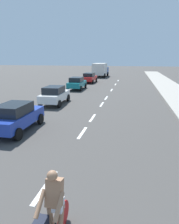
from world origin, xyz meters
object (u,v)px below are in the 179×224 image
object	(u,v)px
cyclist	(51,214)
delivery_truck	(100,70)
parked_car_red	(89,78)
parked_car_teal	(77,83)
parked_car_white	(55,95)
parked_car_blue	(16,116)

from	to	relation	value
cyclist	delivery_truck	world-z (taller)	delivery_truck
cyclist	parked_car_red	size ratio (longest dim) A/B	0.44
parked_car_teal	parked_car_red	size ratio (longest dim) A/B	0.96
parked_car_white	parked_car_blue	bearing A→B (deg)	-88.80
cyclist	parked_car_teal	bearing A→B (deg)	-74.86
parked_car_blue	parked_car_white	bearing A→B (deg)	92.24
parked_car_white	delivery_truck	distance (m)	26.17
cyclist	parked_car_teal	distance (m)	22.21
parked_car_blue	parked_car_red	bearing A→B (deg)	90.60
parked_car_blue	parked_car_red	xyz separation A→B (m)	(-0.66, 22.54, 0.00)
cyclist	delivery_truck	xyz separation A→B (m)	(-5.22, 39.25, 0.67)
parked_car_teal	cyclist	bearing A→B (deg)	-76.47
parked_car_blue	delivery_truck	world-z (taller)	delivery_truck
parked_car_white	parked_car_red	world-z (taller)	same
parked_car_teal	delivery_truck	size ratio (longest dim) A/B	0.62
parked_car_red	parked_car_white	bearing A→B (deg)	-87.44
cyclist	parked_car_blue	size ratio (longest dim) A/B	0.47
parked_car_blue	delivery_truck	xyz separation A→B (m)	(-0.51, 32.91, 0.67)
cyclist	parked_car_blue	distance (m)	7.89
cyclist	parked_car_teal	size ratio (longest dim) A/B	0.46
parked_car_white	parked_car_teal	bearing A→B (deg)	90.15
parked_car_white	parked_car_teal	xyz separation A→B (m)	(-0.34, 8.44, 0.00)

